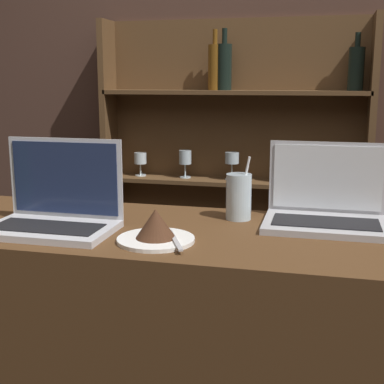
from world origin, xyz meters
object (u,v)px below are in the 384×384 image
Objects in this scene: cake_plate at (156,229)px; water_glass at (239,197)px; laptop_near at (55,209)px; laptop_far at (326,208)px.

water_glass is at bearing 58.46° from cake_plate.
laptop_far is (0.71, 0.22, -0.01)m from laptop_near.
laptop_near is 0.30m from cake_plate.
water_glass is (0.17, 0.27, 0.03)m from cake_plate.
laptop_far is at bearing 33.29° from cake_plate.
water_glass is (-0.25, -0.00, 0.02)m from laptop_far.
laptop_near is 1.83× the size of water_glass.
laptop_near reaches higher than laptop_far.
laptop_near is 0.75m from laptop_far.
laptop_near reaches higher than water_glass.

